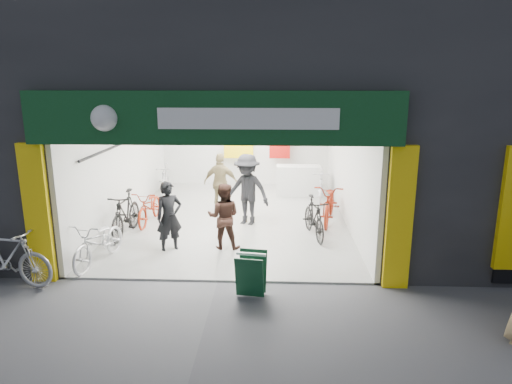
# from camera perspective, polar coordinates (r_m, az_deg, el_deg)

# --- Properties ---
(ground) EXTENTS (60.00, 60.00, 0.00)m
(ground) POSITION_cam_1_polar(r_m,az_deg,el_deg) (8.70, -4.86, -11.16)
(ground) COLOR #56565B
(ground) RESTS_ON ground
(building) EXTENTS (17.00, 10.27, 8.00)m
(building) POSITION_cam_1_polar(r_m,az_deg,el_deg) (12.81, 1.88, 16.77)
(building) COLOR #232326
(building) RESTS_ON ground
(bike_left_front) EXTENTS (0.93, 1.88, 0.94)m
(bike_left_front) POSITION_cam_1_polar(r_m,az_deg,el_deg) (9.83, -19.01, -5.91)
(bike_left_front) COLOR silver
(bike_left_front) RESTS_ON ground
(bike_left_midfront) EXTENTS (0.59, 1.84, 1.10)m
(bike_left_midfront) POSITION_cam_1_polar(r_m,az_deg,el_deg) (11.33, -15.97, -2.68)
(bike_left_midfront) COLOR black
(bike_left_midfront) RESTS_ON ground
(bike_left_midback) EXTENTS (0.68, 1.75, 0.91)m
(bike_left_midback) POSITION_cam_1_polar(r_m,az_deg,el_deg) (12.18, -13.12, -1.80)
(bike_left_midback) COLOR #9B250E
(bike_left_midback) RESTS_ON ground
(bike_left_back) EXTENTS (0.66, 1.72, 1.01)m
(bike_left_back) POSITION_cam_1_polar(r_m,az_deg,el_deg) (15.04, -11.28, 1.48)
(bike_left_back) COLOR #B0B0B5
(bike_left_back) RESTS_ON ground
(bike_right_front) EXTENTS (0.76, 1.70, 0.99)m
(bike_right_front) POSITION_cam_1_polar(r_m,az_deg,el_deg) (10.87, 7.26, -3.23)
(bike_right_front) COLOR black
(bike_right_front) RESTS_ON ground
(bike_right_mid) EXTENTS (1.11, 2.15, 1.08)m
(bike_right_mid) POSITION_cam_1_polar(r_m,az_deg,el_deg) (12.09, 9.23, -1.31)
(bike_right_mid) COLOR maroon
(bike_right_mid) RESTS_ON ground
(bike_right_back) EXTENTS (0.69, 1.78, 1.04)m
(bike_right_back) POSITION_cam_1_polar(r_m,az_deg,el_deg) (13.99, 8.13, 0.75)
(bike_right_back) COLOR silver
(bike_right_back) RESTS_ON ground
(parked_bike) EXTENTS (1.89, 0.82, 1.10)m
(parked_bike) POSITION_cam_1_polar(r_m,az_deg,el_deg) (9.47, -28.68, -7.18)
(parked_bike) COLOR #B3B3B8
(parked_bike) RESTS_ON ground
(customer_a) EXTENTS (0.68, 0.61, 1.57)m
(customer_a) POSITION_cam_1_polar(r_m,az_deg,el_deg) (10.04, -10.80, -3.09)
(customer_a) COLOR black
(customer_a) RESTS_ON ground
(customer_b) EXTENTS (0.75, 0.59, 1.50)m
(customer_b) POSITION_cam_1_polar(r_m,az_deg,el_deg) (10.04, -4.07, -3.10)
(customer_b) COLOR #382119
(customer_b) RESTS_ON ground
(customer_c) EXTENTS (1.37, 1.09, 1.86)m
(customer_c) POSITION_cam_1_polar(r_m,az_deg,el_deg) (11.62, -1.12, 0.23)
(customer_c) COLOR black
(customer_c) RESTS_ON ground
(customer_d) EXTENTS (1.02, 0.53, 1.67)m
(customer_d) POSITION_cam_1_polar(r_m,az_deg,el_deg) (12.90, -4.41, 1.16)
(customer_d) COLOR olive
(customer_d) RESTS_ON ground
(sandwich_board) EXTENTS (0.56, 0.57, 0.76)m
(sandwich_board) POSITION_cam_1_polar(r_m,az_deg,el_deg) (8.02, -0.61, -10.09)
(sandwich_board) COLOR #0E381F
(sandwich_board) RESTS_ON ground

